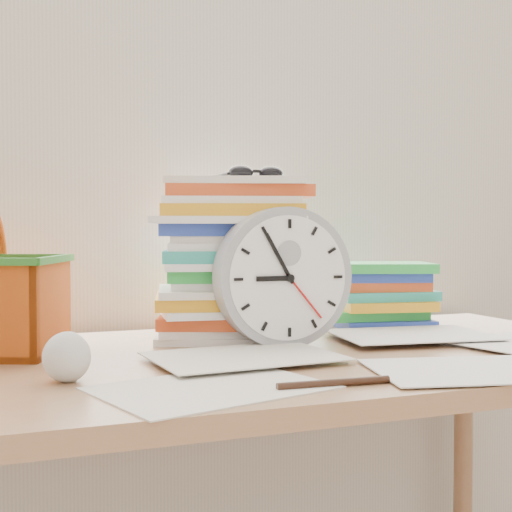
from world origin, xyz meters
name	(u,v)px	position (x,y,z in m)	size (l,w,h in m)	color
curtain	(192,68)	(0.00, 1.98, 1.30)	(2.40, 0.01, 2.50)	silver
desk	(256,398)	(0.00, 1.60, 0.68)	(1.40, 0.70, 0.75)	#996C48
paper_stack	(235,259)	(0.03, 1.78, 0.90)	(0.30, 0.25, 0.30)	white
clock	(283,277)	(0.07, 1.65, 0.87)	(0.25, 0.25, 0.05)	#94989D
sunglasses	(256,173)	(0.07, 1.78, 1.06)	(0.12, 0.11, 0.03)	black
book_stack	(377,295)	(0.35, 1.81, 0.82)	(0.24, 0.18, 0.14)	white
crumpled_ball	(66,356)	(-0.32, 1.49, 0.78)	(0.07, 0.07, 0.07)	silver
pen	(334,383)	(0.00, 1.33, 0.76)	(0.01, 0.01, 0.16)	black
scattered_papers	(256,350)	(0.00, 1.60, 0.76)	(1.26, 0.42, 0.02)	white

